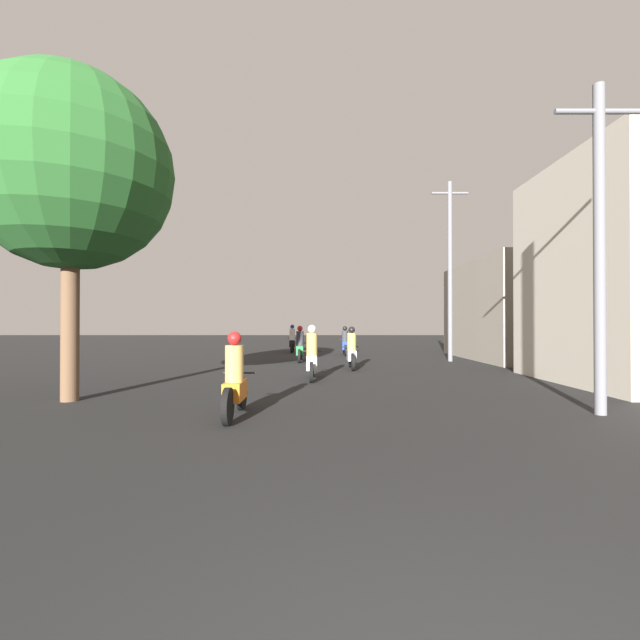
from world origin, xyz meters
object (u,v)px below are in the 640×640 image
at_px(motorcycle_silver, 352,352).
at_px(building_right_far, 512,310).
at_px(motorcycle_white, 312,358).
at_px(motorcycle_blue, 345,343).
at_px(motorcycle_orange, 235,383).
at_px(utility_pole_far, 450,268).
at_px(motorcycle_green, 300,347).
at_px(building_right_near, 632,272).
at_px(utility_pole_near, 600,240).
at_px(motorcycle_black, 292,341).
at_px(street_tree, 71,171).

relative_size(motorcycle_silver, building_right_far, 0.25).
height_order(motorcycle_white, motorcycle_blue, motorcycle_white).
bearing_deg(motorcycle_orange, utility_pole_far, 47.59).
xyz_separation_m(motorcycle_silver, motorcycle_green, (-2.01, 3.09, 0.00)).
bearing_deg(motorcycle_orange, motorcycle_white, 66.45).
relative_size(building_right_near, utility_pole_near, 1.02).
distance_m(motorcycle_white, motorcycle_silver, 3.22).
relative_size(motorcycle_orange, motorcycle_blue, 0.96).
xyz_separation_m(motorcycle_blue, motorcycle_black, (-2.88, 2.22, 0.02)).
height_order(motorcycle_green, building_right_near, building_right_near).
bearing_deg(motorcycle_white, utility_pole_near, -49.81).
distance_m(motorcycle_blue, building_right_near, 13.08).
xyz_separation_m(motorcycle_blue, building_right_near, (7.23, -10.62, 2.45)).
height_order(motorcycle_silver, utility_pole_near, utility_pole_near).
xyz_separation_m(motorcycle_silver, utility_pole_near, (3.93, -7.74, 2.54)).
bearing_deg(motorcycle_silver, building_right_far, 32.32).
height_order(building_right_far, utility_pole_far, utility_pole_far).
bearing_deg(utility_pole_near, motorcycle_green, 118.74).
relative_size(motorcycle_blue, building_right_near, 0.32).
xyz_separation_m(motorcycle_orange, building_right_near, (10.02, 4.16, 2.46)).
height_order(motorcycle_orange, building_right_near, building_right_near).
relative_size(motorcycle_silver, street_tree, 0.27).
height_order(motorcycle_blue, utility_pole_far, utility_pole_far).
xyz_separation_m(motorcycle_silver, motorcycle_black, (-2.73, 9.04, 0.02)).
relative_size(motorcycle_white, utility_pole_far, 0.25).
relative_size(motorcycle_green, utility_pole_far, 0.25).
xyz_separation_m(motorcycle_orange, building_right_far, (10.41, 12.32, 1.65)).
bearing_deg(motorcycle_orange, motorcycle_green, 77.14).
height_order(motorcycle_blue, motorcycle_black, motorcycle_black).
bearing_deg(utility_pole_near, motorcycle_orange, -178.05).
xyz_separation_m(motorcycle_orange, utility_pole_near, (6.56, 0.22, 2.55)).
bearing_deg(motorcycle_blue, motorcycle_green, -119.64).
bearing_deg(building_right_near, utility_pole_near, -131.26).
relative_size(utility_pole_near, utility_pole_far, 0.76).
xyz_separation_m(building_right_near, building_right_far, (0.39, 8.15, -0.81)).
relative_size(motorcycle_blue, motorcycle_black, 1.00).
bearing_deg(motorcycle_black, motorcycle_white, -89.21).
bearing_deg(street_tree, utility_pole_far, 40.97).
relative_size(motorcycle_orange, building_right_near, 0.30).
distance_m(motorcycle_silver, street_tree, 10.04).
relative_size(motorcycle_black, street_tree, 0.28).
height_order(motorcycle_silver, utility_pole_far, utility_pole_far).
height_order(motorcycle_orange, street_tree, street_tree).
bearing_deg(motorcycle_blue, motorcycle_orange, -100.20).
distance_m(motorcycle_white, utility_pole_far, 9.18).
bearing_deg(motorcycle_white, utility_pole_far, 38.29).
distance_m(motorcycle_blue, utility_pole_far, 6.68).
distance_m(motorcycle_silver, utility_pole_near, 9.05).
distance_m(motorcycle_silver, building_right_near, 8.66).
bearing_deg(motorcycle_silver, motorcycle_black, 109.88).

